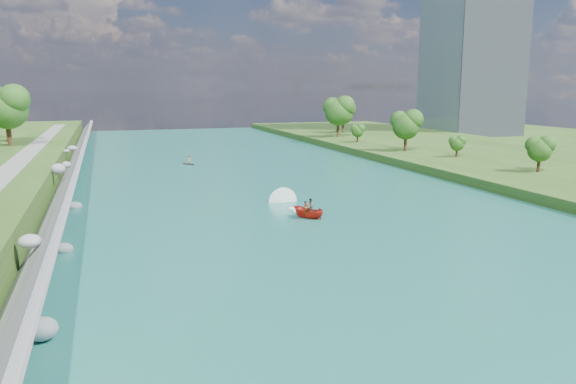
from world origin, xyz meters
name	(u,v)px	position (x,y,z in m)	size (l,w,h in m)	color
ground	(337,233)	(0.00, 0.00, 0.00)	(260.00, 260.00, 0.00)	#2D5119
river_water	(276,195)	(0.00, 20.00, 0.05)	(55.00, 240.00, 0.10)	#1B6756
riprap_bank	(62,195)	(-25.85, 19.17, 1.80)	(3.96, 236.00, 4.42)	slate
office_tower	(473,30)	(82.50, 95.00, 30.00)	(22.00, 22.00, 60.00)	gray
trees_east	(406,125)	(37.42, 52.69, 6.19)	(16.28, 136.29, 11.86)	#144E17
motorboat	(302,209)	(-0.63, 8.23, 0.69)	(3.60, 18.64, 1.99)	#B61C0E
raft	(189,163)	(-6.62, 52.35, 0.45)	(3.12, 3.30, 1.57)	gray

